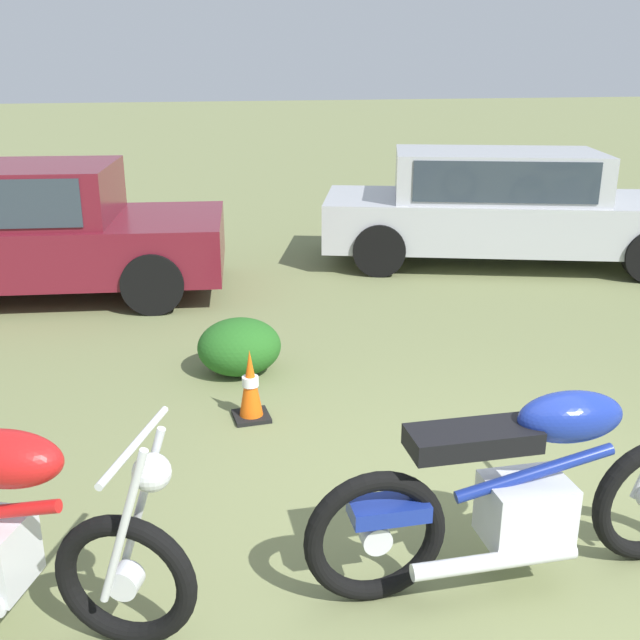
% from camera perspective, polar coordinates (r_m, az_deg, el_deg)
% --- Properties ---
extents(ground_plane, '(120.00, 120.00, 0.00)m').
position_cam_1_polar(ground_plane, '(4.09, 15.42, -17.50)').
color(ground_plane, olive).
extents(motorcycle_blue, '(2.13, 0.64, 1.02)m').
position_cam_1_polar(motorcycle_blue, '(3.71, 15.91, -12.62)').
color(motorcycle_blue, black).
rests_on(motorcycle_blue, ground).
extents(car_burgundy, '(4.72, 2.62, 1.43)m').
position_cam_1_polar(car_burgundy, '(8.75, -22.98, 6.93)').
color(car_burgundy, maroon).
rests_on(car_burgundy, ground).
extents(car_silver, '(4.90, 3.28, 1.43)m').
position_cam_1_polar(car_silver, '(9.76, 13.91, 8.95)').
color(car_silver, '#B2B5BA').
rests_on(car_silver, ground).
extents(shrub_low, '(0.69, 0.63, 0.47)m').
position_cam_1_polar(shrub_low, '(6.05, -6.29, -2.07)').
color(shrub_low, '#235F1E').
rests_on(shrub_low, ground).
extents(traffic_cone, '(0.25, 0.25, 0.53)m').
position_cam_1_polar(traffic_cone, '(5.26, -5.43, -5.26)').
color(traffic_cone, '#EA590F').
rests_on(traffic_cone, ground).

